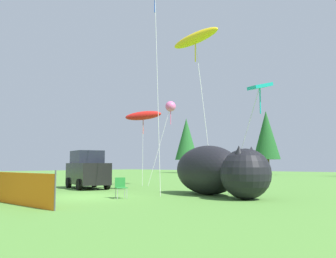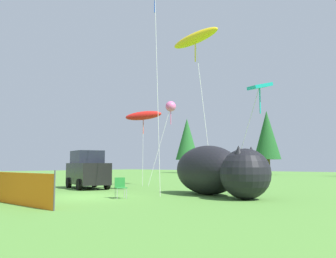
% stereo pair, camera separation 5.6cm
% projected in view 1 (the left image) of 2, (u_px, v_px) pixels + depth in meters
% --- Properties ---
extents(ground_plane, '(120.00, 120.00, 0.00)m').
position_uv_depth(ground_plane, '(88.00, 197.00, 17.04)').
color(ground_plane, '#548C38').
extents(parked_car, '(4.33, 2.99, 2.31)m').
position_uv_depth(parked_car, '(87.00, 170.00, 22.90)').
color(parked_car, black).
rests_on(parked_car, ground).
extents(folding_chair, '(0.66, 0.66, 0.90)m').
position_uv_depth(folding_chair, '(121.00, 186.00, 16.40)').
color(folding_chair, '#267F33').
rests_on(folding_chair, ground).
extents(inflatable_cat, '(6.29, 4.08, 2.40)m').
position_uv_depth(inflatable_cat, '(216.00, 172.00, 17.78)').
color(inflatable_cat, black).
rests_on(inflatable_cat, ground).
extents(kite_red_lizard, '(2.69, 1.87, 5.35)m').
position_uv_depth(kite_red_lizard, '(143.00, 116.00, 26.27)').
color(kite_red_lizard, silver).
rests_on(kite_red_lizard, ground).
extents(kite_pink_octopus, '(0.91, 2.12, 5.95)m').
position_uv_depth(kite_pink_octopus, '(170.00, 107.00, 26.56)').
color(kite_pink_octopus, silver).
rests_on(kite_pink_octopus, ground).
extents(kite_teal_diamond, '(2.58, 1.26, 5.37)m').
position_uv_depth(kite_teal_diamond, '(259.00, 88.00, 17.68)').
color(kite_teal_diamond, silver).
rests_on(kite_teal_diamond, ground).
extents(kite_yellow_hero, '(3.21, 1.21, 8.77)m').
position_uv_depth(kite_yellow_hero, '(195.00, 39.00, 20.24)').
color(kite_yellow_hero, silver).
rests_on(kite_yellow_hero, ground).
extents(horizon_tree_east, '(3.80, 3.80, 9.07)m').
position_uv_depth(horizon_tree_east, '(186.00, 139.00, 62.38)').
color(horizon_tree_east, brown).
rests_on(horizon_tree_east, ground).
extents(horizon_tree_mid, '(3.73, 3.73, 8.90)m').
position_uv_depth(horizon_tree_mid, '(266.00, 135.00, 52.25)').
color(horizon_tree_mid, brown).
rests_on(horizon_tree_mid, ground).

